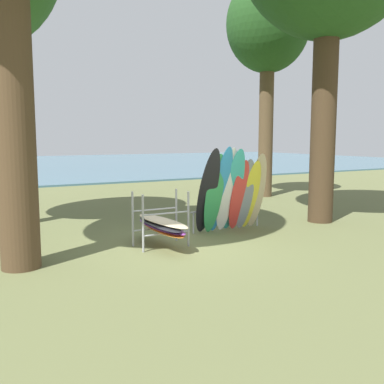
{
  "coord_description": "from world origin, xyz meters",
  "views": [
    {
      "loc": [
        -4.75,
        -8.79,
        2.45
      ],
      "look_at": [
        0.49,
        0.66,
        1.1
      ],
      "focal_mm": 40.98,
      "sensor_mm": 36.0,
      "label": 1
    }
  ],
  "objects": [
    {
      "name": "tree_mid_behind",
      "position": [
        6.73,
        5.65,
        6.79
      ],
      "size": [
        3.35,
        3.35,
        8.9
      ],
      "color": "brown",
      "rests_on": "ground"
    },
    {
      "name": "board_storage_rack",
      "position": [
        -0.66,
        0.03,
        0.5
      ],
      "size": [
        1.15,
        2.13,
        1.25
      ],
      "color": "#9EA0A5",
      "rests_on": "ground"
    },
    {
      "name": "lake_water",
      "position": [
        0.0,
        31.45,
        0.05
      ],
      "size": [
        80.0,
        36.0,
        0.1
      ],
      "primitive_type": "cube",
      "color": "#477084",
      "rests_on": "ground"
    },
    {
      "name": "leaning_board_pile",
      "position": [
        1.62,
        0.55,
        1.03
      ],
      "size": [
        2.2,
        0.9,
        2.24
      ],
      "color": "black",
      "rests_on": "ground"
    },
    {
      "name": "ground_plane",
      "position": [
        0.0,
        0.0,
        0.0
      ],
      "size": [
        80.0,
        80.0,
        0.0
      ],
      "primitive_type": "plane",
      "color": "#60663D"
    }
  ]
}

